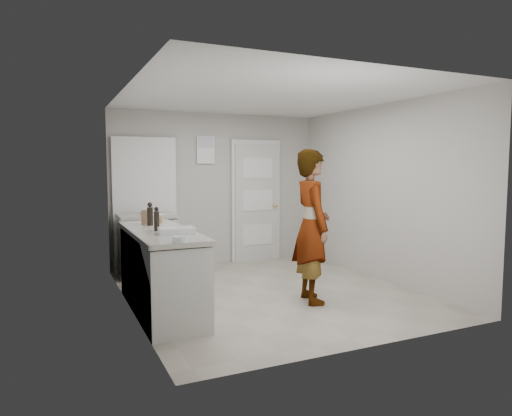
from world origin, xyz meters
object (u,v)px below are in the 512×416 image
person (312,226)px  oil_cruet_a (150,214)px  egg_bowl (180,239)px  oil_cruet_b (157,219)px  baking_dish (177,231)px  spice_jar (161,220)px  cake_mix_box (146,217)px

person → oil_cruet_a: 1.93m
person → egg_bowl: bearing=118.7°
egg_bowl → oil_cruet_a: bearing=90.4°
oil_cruet_b → baking_dish: (0.15, -0.28, -0.10)m
spice_jar → baking_dish: spice_jar is taller
egg_bowl → spice_jar: bearing=83.6°
oil_cruet_b → baking_dish: 0.33m
baking_dish → egg_bowl: baking_dish is taller
oil_cruet_b → egg_bowl: oil_cruet_b is taller
person → oil_cruet_a: bearing=77.8°
oil_cruet_a → cake_mix_box: bearing=101.2°
spice_jar → oil_cruet_b: bearing=-106.6°
person → spice_jar: 1.86m
oil_cruet_b → oil_cruet_a: bearing=86.6°
oil_cruet_a → baking_dish: 0.80m
person → oil_cruet_b: 1.82m
baking_dish → person: bearing=0.2°
cake_mix_box → spice_jar: 0.22m
oil_cruet_a → oil_cruet_b: bearing=-93.4°
cake_mix_box → egg_bowl: cake_mix_box is taller
cake_mix_box → baking_dish: size_ratio=0.45×
oil_cruet_a → baking_dish: (0.12, -0.78, -0.10)m
person → egg_bowl: (-1.76, -0.54, 0.04)m
baking_dish → egg_bowl: bearing=-101.4°
person → oil_cruet_b: size_ratio=6.88×
oil_cruet_a → oil_cruet_b: (-0.03, -0.50, -0.01)m
person → spice_jar: bearing=70.2°
spice_jar → egg_bowl: spice_jar is taller
oil_cruet_a → egg_bowl: bearing=-89.6°
person → oil_cruet_a: person is taller
baking_dish → egg_bowl: size_ratio=2.80×
baking_dish → egg_bowl: (-0.11, -0.54, -0.00)m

